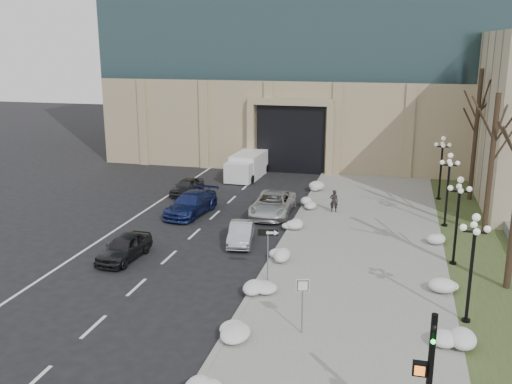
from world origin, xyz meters
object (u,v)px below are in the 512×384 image
lamppost_b (458,209)px  car_d (273,204)px  car_a (124,247)px  lamppost_d (442,159)px  one_way_sign (271,239)px  car_b (241,233)px  car_c (191,204)px  keep_sign (303,295)px  box_truck (248,166)px  lamppost_a (473,254)px  lamppost_c (448,180)px  car_e (187,186)px  pedestrian (334,201)px

lamppost_b → car_d: bearing=149.3°
car_a → lamppost_d: lamppost_d is taller
one_way_sign → car_b: bearing=109.1°
car_c → keep_sign: keep_sign is taller
box_truck → lamppost_d: 16.13m
car_a → car_b: bearing=39.9°
lamppost_a → lamppost_c: (0.00, 13.00, 0.00)m
car_b → car_e: (-6.93, 9.53, 0.01)m
box_truck → keep_sign: bearing=-68.1°
car_b → keep_sign: size_ratio=1.54×
pedestrian → box_truck: size_ratio=0.23×
car_a → lamppost_a: lamppost_a is taller
keep_sign → one_way_sign: bearing=101.7°
car_c → keep_sign: 17.58m
car_d → lamppost_a: size_ratio=1.14×
car_a → pedestrian: pedestrian is taller
car_b → one_way_sign: bearing=-69.6°
car_c → keep_sign: bearing=-47.8°
car_d → box_truck: (-4.45, 10.38, 0.23)m
lamppost_c → pedestrian: bearing=169.5°
car_b → car_d: (0.56, 5.93, 0.14)m
lamppost_d → one_way_sign: bearing=-116.6°
car_e → pedestrian: bearing=-5.0°
car_b → lamppost_b: size_ratio=0.78×
one_way_sign → keep_sign: 5.27m
car_e → one_way_sign: (9.82, -14.57, 1.61)m
box_truck → lamppost_a: (15.50, -23.44, 2.09)m
car_b → lamppost_b: lamppost_b is taller
box_truck → keep_sign: size_ratio=2.71×
one_way_sign → lamppost_d: lamppost_d is taller
car_d → one_way_sign: bearing=-79.0°
car_e → lamppost_c: (18.54, -3.65, 2.45)m
car_a → car_d: car_d is taller
car_d → box_truck: 11.30m
car_e → lamppost_c: size_ratio=0.77×
lamppost_b → one_way_sign: bearing=-153.1°
car_a → car_e: bearing=100.1°
box_truck → one_way_sign: one_way_sign is taller
car_e → keep_sign: bearing=-51.4°
car_b → keep_sign: keep_sign is taller
pedestrian → lamppost_a: (7.09, -14.32, 2.19)m
car_c → car_d: (5.35, 1.26, 0.01)m
car_d → box_truck: size_ratio=0.83×
car_d → car_e: (-7.49, 3.60, -0.13)m
pedestrian → lamppost_a: lamppost_a is taller
keep_sign → lamppost_d: bearing=59.6°
car_c → car_e: car_c is taller
car_e → lamppost_a: lamppost_a is taller
car_b → car_d: size_ratio=0.68×
one_way_sign → lamppost_d: bearing=52.7°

